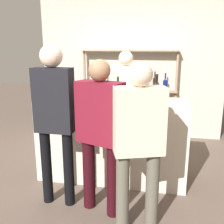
{
  "coord_description": "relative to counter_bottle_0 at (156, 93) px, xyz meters",
  "views": [
    {
      "loc": [
        0.63,
        -3.24,
        1.78
      ],
      "look_at": [
        0.0,
        0.0,
        0.93
      ],
      "focal_mm": 42.0,
      "sensor_mm": 36.0,
      "label": 1
    }
  ],
  "objects": [
    {
      "name": "ground_plane",
      "position": [
        -0.56,
        0.18,
        -1.24
      ],
      "size": [
        16.0,
        16.0,
        0.0
      ],
      "primitive_type": "plane",
      "color": "brown"
    },
    {
      "name": "bar_counter",
      "position": [
        -0.56,
        0.18,
        -0.69
      ],
      "size": [
        1.94,
        0.59,
        1.09
      ],
      "primitive_type": "cube",
      "color": "beige",
      "rests_on": "ground_plane"
    },
    {
      "name": "back_wall",
      "position": [
        -0.56,
        2.08,
        0.16
      ],
      "size": [
        3.54,
        0.12,
        2.8
      ],
      "primitive_type": "cube",
      "color": "#B2A899",
      "rests_on": "ground_plane"
    },
    {
      "name": "back_shelf",
      "position": [
        -0.56,
        1.9,
        -0.14
      ],
      "size": [
        1.82,
        0.18,
        1.68
      ],
      "color": "#897056",
      "rests_on": "ground_plane"
    },
    {
      "name": "counter_bottle_0",
      "position": [
        0.0,
        0.0,
        0.0
      ],
      "size": [
        0.09,
        0.09,
        0.36
      ],
      "color": "black",
      "rests_on": "bar_counter"
    },
    {
      "name": "counter_bottle_1",
      "position": [
        -0.23,
        0.26,
        -0.02
      ],
      "size": [
        0.07,
        0.07,
        0.32
      ],
      "color": "brown",
      "rests_on": "bar_counter"
    },
    {
      "name": "counter_bottle_2",
      "position": [
        -0.35,
        0.24,
        -0.02
      ],
      "size": [
        0.08,
        0.08,
        0.33
      ],
      "color": "silver",
      "rests_on": "bar_counter"
    },
    {
      "name": "counter_bottle_3",
      "position": [
        -0.14,
        0.1,
        -0.01
      ],
      "size": [
        0.08,
        0.08,
        0.34
      ],
      "color": "#0F1956",
      "rests_on": "bar_counter"
    },
    {
      "name": "counter_bottle_4",
      "position": [
        -0.81,
        0.22,
        -0.01
      ],
      "size": [
        0.08,
        0.08,
        0.35
      ],
      "color": "black",
      "rests_on": "bar_counter"
    },
    {
      "name": "counter_bottle_5",
      "position": [
        -0.45,
        -0.0,
        -0.01
      ],
      "size": [
        0.08,
        0.08,
        0.33
      ],
      "color": "black",
      "rests_on": "bar_counter"
    },
    {
      "name": "wine_glass",
      "position": [
        -0.35,
        0.13,
        -0.03
      ],
      "size": [
        0.07,
        0.07,
        0.16
      ],
      "color": "silver",
      "rests_on": "bar_counter"
    },
    {
      "name": "ice_bucket",
      "position": [
        -0.55,
        0.32,
        -0.04
      ],
      "size": [
        0.2,
        0.2,
        0.22
      ],
      "color": "#846647",
      "rests_on": "bar_counter"
    },
    {
      "name": "cork_jar",
      "position": [
        -1.29,
        0.23,
        -0.06
      ],
      "size": [
        0.13,
        0.13,
        0.16
      ],
      "color": "silver",
      "rests_on": "bar_counter"
    },
    {
      "name": "customer_left",
      "position": [
        -1.05,
        -0.52,
        -0.17
      ],
      "size": [
        0.41,
        0.23,
        1.79
      ],
      "rotation": [
        0.0,
        0.0,
        1.56
      ],
      "color": "black",
      "rests_on": "ground_plane"
    },
    {
      "name": "customer_center",
      "position": [
        -0.54,
        -0.57,
        -0.28
      ],
      "size": [
        0.52,
        0.36,
        1.65
      ],
      "rotation": [
        0.0,
        0.0,
        1.23
      ],
      "color": "black",
      "rests_on": "ground_plane"
    },
    {
      "name": "server_behind_counter",
      "position": [
        -0.5,
        0.97,
        -0.23
      ],
      "size": [
        0.42,
        0.23,
        1.69
      ],
      "rotation": [
        0.0,
        0.0,
        -1.7
      ],
      "color": "#575347",
      "rests_on": "ground_plane"
    },
    {
      "name": "customer_right",
      "position": [
        -0.12,
        -0.77,
        -0.28
      ],
      "size": [
        0.5,
        0.34,
        1.64
      ],
      "rotation": [
        0.0,
        0.0,
        1.89
      ],
      "color": "#575347",
      "rests_on": "ground_plane"
    }
  ]
}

